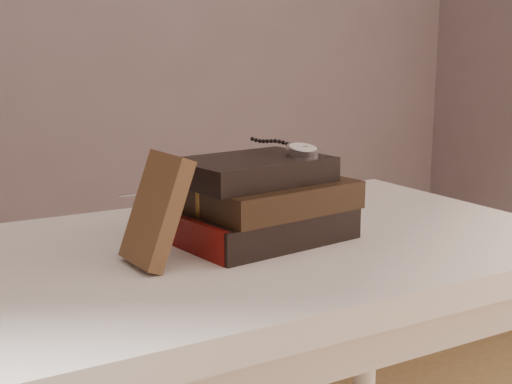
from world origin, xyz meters
TOP-DOWN VIEW (x-y plane):
  - table at (0.00, 0.35)m, footprint 1.00×0.60m
  - book_stack at (0.03, 0.35)m, footprint 0.28×0.21m
  - journal at (-0.16, 0.31)m, footprint 0.08×0.10m
  - pocket_watch at (0.10, 0.35)m, footprint 0.06×0.16m
  - eyeglasses at (-0.07, 0.42)m, footprint 0.12×0.13m

SIDE VIEW (x-z plane):
  - table at x=0.00m, z-range 0.28..1.03m
  - book_stack at x=0.03m, z-range 0.75..0.87m
  - eyeglasses at x=-0.07m, z-range 0.80..0.85m
  - journal at x=-0.16m, z-range 0.75..0.90m
  - pocket_watch at x=0.10m, z-range 0.87..0.90m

